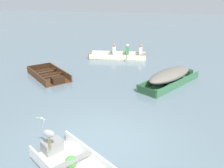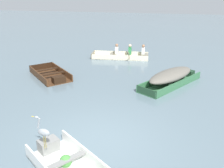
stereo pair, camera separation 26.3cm
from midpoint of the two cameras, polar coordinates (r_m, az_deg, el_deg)
The scene contains 5 objects.
ground_plane at distance 7.10m, azimuth -2.72°, elevation -13.08°, with size 80.00×80.00×0.00m, color slate.
skiff_green_near_moored at distance 11.26m, azimuth 14.05°, elevation 1.67°, with size 2.70×3.49×0.68m.
skiff_dark_varnish_mid_moored at distance 12.27m, azimuth -13.18°, elevation 2.01°, with size 2.73×2.68×0.33m.
rowboat_cream_with_crew at distance 15.32m, azimuth 3.21°, elevation 6.60°, with size 3.51×2.26×0.89m.
heron_on_dinghy at distance 6.13m, azimuth -14.25°, elevation -10.47°, with size 0.46×0.18×0.84m.
Camera 2 is at (1.79, -5.62, 3.96)m, focal length 40.00 mm.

